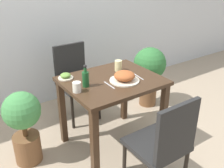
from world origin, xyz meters
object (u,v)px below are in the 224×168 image
at_px(chair_near, 164,142).
at_px(juice_glass, 118,66).
at_px(potted_plant_right, 149,69).
at_px(drink_cup, 77,87).
at_px(food_plate, 125,77).
at_px(chair_far, 75,77).
at_px(sauce_bottle, 86,78).
at_px(potted_plant_left, 24,123).
at_px(side_plate, 66,76).

xyz_separation_m(chair_near, juice_glass, (0.22, 0.91, 0.30)).
bearing_deg(potted_plant_right, drink_cup, -159.57).
bearing_deg(chair_near, food_plate, -99.68).
distance_m(chair_near, chair_far, 1.51).
distance_m(sauce_bottle, potted_plant_right, 1.29).
bearing_deg(potted_plant_left, potted_plant_right, 6.39).
bearing_deg(side_plate, sauce_bottle, -73.97).
height_order(side_plate, sauce_bottle, sauce_bottle).
relative_size(food_plate, sauce_bottle, 1.35).
bearing_deg(juice_glass, potted_plant_left, 174.55).
bearing_deg(chair_far, chair_near, -90.14).
height_order(chair_far, potted_plant_right, chair_far).
bearing_deg(chair_near, side_plate, -72.83).
bearing_deg(side_plate, potted_plant_left, -176.46).
distance_m(drink_cup, potted_plant_right, 1.40).
xyz_separation_m(side_plate, potted_plant_right, (1.25, 0.16, -0.26)).
height_order(drink_cup, potted_plant_left, drink_cup).
bearing_deg(side_plate, drink_cup, -97.35).
bearing_deg(potted_plant_left, drink_cup, -34.13).
bearing_deg(drink_cup, side_plate, 82.65).
bearing_deg(sauce_bottle, juice_glass, 16.89).
bearing_deg(chair_far, drink_cup, -114.77).
relative_size(food_plate, potted_plant_left, 0.38).
distance_m(juice_glass, potted_plant_left, 1.08).
height_order(food_plate, juice_glass, juice_glass).
relative_size(chair_near, potted_plant_left, 1.22).
relative_size(chair_far, potted_plant_right, 1.13).
distance_m(juice_glass, sauce_bottle, 0.48).
xyz_separation_m(food_plate, sauce_bottle, (-0.36, 0.10, 0.04)).
relative_size(food_plate, potted_plant_right, 0.36).
xyz_separation_m(chair_near, food_plate, (0.11, 0.67, 0.29)).
height_order(sauce_bottle, potted_plant_left, sauce_bottle).
height_order(sauce_bottle, potted_plant_right, sauce_bottle).
relative_size(chair_far, potted_plant_left, 1.22).
distance_m(drink_cup, sauce_bottle, 0.13).
height_order(chair_near, side_plate, chair_near).
height_order(side_plate, drink_cup, drink_cup).
relative_size(juice_glass, potted_plant_right, 0.14).
relative_size(chair_far, sauce_bottle, 4.29).
distance_m(chair_near, food_plate, 0.74).
relative_size(drink_cup, potted_plant_left, 0.12).
distance_m(sauce_bottle, potted_plant_left, 0.71).
bearing_deg(potted_plant_right, juice_glass, -157.90).
distance_m(chair_far, juice_glass, 0.70).
bearing_deg(drink_cup, chair_far, 65.23).
distance_m(chair_near, side_plate, 1.12).
height_order(juice_glass, potted_plant_left, juice_glass).
relative_size(chair_far, food_plate, 3.17).
relative_size(side_plate, juice_glass, 1.31).
relative_size(chair_far, juice_glass, 8.11).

